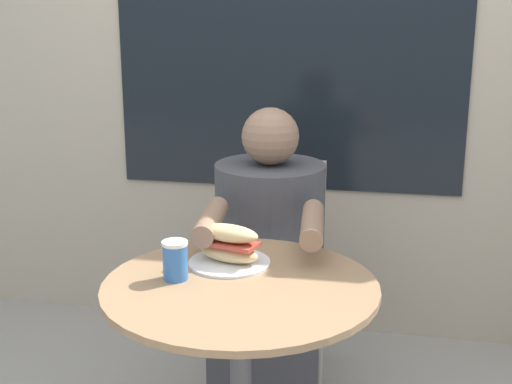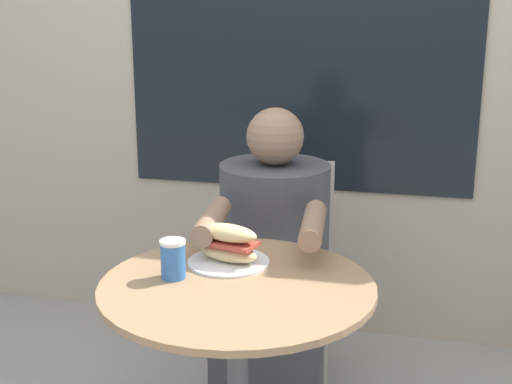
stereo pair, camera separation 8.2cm
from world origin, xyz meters
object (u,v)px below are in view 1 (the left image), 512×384
at_px(cafe_table, 241,351).
at_px(sandwich_on_plate, 229,247).
at_px(diner_chair, 281,249).
at_px(seated_diner, 269,291).
at_px(drink_cup, 175,260).

height_order(cafe_table, sandwich_on_plate, sandwich_on_plate).
relative_size(cafe_table, sandwich_on_plate, 3.16).
bearing_deg(diner_chair, seated_diner, 86.44).
relative_size(cafe_table, diner_chair, 0.87).
distance_m(cafe_table, diner_chair, 0.94).
bearing_deg(diner_chair, sandwich_on_plate, 82.52).
distance_m(diner_chair, drink_cup, 0.99).
distance_m(cafe_table, drink_cup, 0.31).
bearing_deg(drink_cup, sandwich_on_plate, 49.65).
distance_m(diner_chair, seated_diner, 0.35).
distance_m(diner_chair, sandwich_on_plate, 0.84).
relative_size(sandwich_on_plate, drink_cup, 2.18).
bearing_deg(cafe_table, drink_cup, 179.35).
height_order(seated_diner, drink_cup, seated_diner).
bearing_deg(sandwich_on_plate, drink_cup, -130.35).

